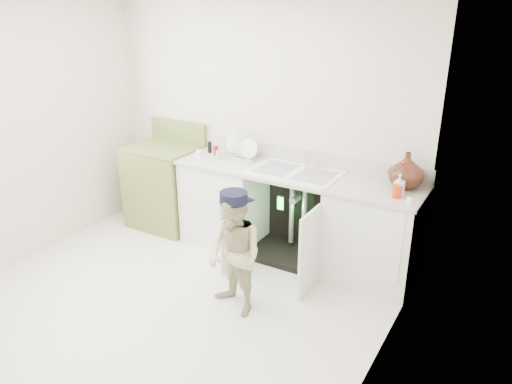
{
  "coord_description": "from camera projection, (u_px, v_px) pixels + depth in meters",
  "views": [
    {
      "loc": [
        2.47,
        -2.84,
        2.5
      ],
      "look_at": [
        0.41,
        0.7,
        0.85
      ],
      "focal_mm": 35.0,
      "sensor_mm": 36.0,
      "label": 1
    }
  ],
  "objects": [
    {
      "name": "ground",
      "position": [
        175.0,
        299.0,
        4.36
      ],
      "size": [
        3.5,
        3.5,
        0.0
      ],
      "primitive_type": "plane",
      "color": "beige",
      "rests_on": "ground"
    },
    {
      "name": "avocado_stove",
      "position": [
        166.0,
        185.0,
        5.62
      ],
      "size": [
        0.74,
        0.65,
        1.15
      ],
      "color": "olive",
      "rests_on": "ground"
    },
    {
      "name": "repair_worker",
      "position": [
        235.0,
        254.0,
        4.03
      ],
      "size": [
        0.61,
        0.99,
        1.06
      ],
      "rotation": [
        0.0,
        0.0,
        -0.34
      ],
      "color": "beige",
      "rests_on": "ground"
    },
    {
      "name": "room_shell",
      "position": [
        165.0,
        163.0,
        3.9
      ],
      "size": [
        6.0,
        5.5,
        1.26
      ],
      "color": "beige",
      "rests_on": "ground"
    },
    {
      "name": "counter_run",
      "position": [
        297.0,
        214.0,
        4.89
      ],
      "size": [
        2.44,
        1.02,
        1.22
      ],
      "color": "white",
      "rests_on": "ground"
    }
  ]
}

